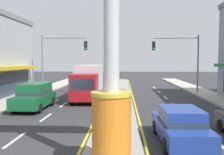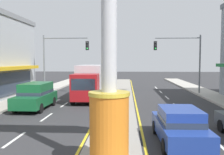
{
  "view_description": "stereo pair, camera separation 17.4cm",
  "coord_description": "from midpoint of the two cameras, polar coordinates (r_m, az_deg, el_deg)",
  "views": [
    {
      "loc": [
        0.37,
        -1.3,
        3.5
      ],
      "look_at": [
        -0.25,
        12.13,
        2.6
      ],
      "focal_mm": 39.45,
      "sensor_mm": 36.0,
      "label": 1
    },
    {
      "loc": [
        0.54,
        -1.29,
        3.5
      ],
      "look_at": [
        -0.25,
        12.13,
        2.6
      ],
      "focal_mm": 39.45,
      "sensor_mm": 36.0,
      "label": 2
    }
  ],
  "objects": [
    {
      "name": "box_truck_near_left_lane",
      "position": [
        22.39,
        -5.74,
        -0.81
      ],
      "size": [
        2.31,
        6.93,
        3.12
      ],
      "color": "maroon",
      "rests_on": "ground"
    },
    {
      "name": "district_sign",
      "position": [
        7.74,
        -0.78,
        11.11
      ],
      "size": [
        7.81,
        1.31,
        8.38
      ],
      "color": "orange",
      "rests_on": "median_strip"
    },
    {
      "name": "traffic_light_left_side",
      "position": [
        26.35,
        -12.43,
        5.37
      ],
      "size": [
        4.86,
        0.46,
        6.2
      ],
      "color": "slate",
      "rests_on": "ground"
    },
    {
      "name": "suv_far_left_oncoming",
      "position": [
        18.85,
        -17.73,
        -4.02
      ],
      "size": [
        2.0,
        4.62,
        1.9
      ],
      "color": "#14562D",
      "rests_on": "ground"
    },
    {
      "name": "median_strip",
      "position": [
        19.6,
        1.28,
        -6.25
      ],
      "size": [
        2.27,
        52.0,
        0.14
      ],
      "primitive_type": "cube",
      "color": "gray",
      "rests_on": "ground"
    },
    {
      "name": "lane_markings",
      "position": [
        18.29,
        1.17,
        -7.19
      ],
      "size": [
        9.01,
        52.0,
        0.01
      ],
      "color": "silver",
      "rests_on": "ground"
    },
    {
      "name": "sedan_mid_left_lane",
      "position": [
        10.99,
        15.05,
        -10.59
      ],
      "size": [
        1.92,
        4.34,
        1.53
      ],
      "color": "navy",
      "rests_on": "ground"
    },
    {
      "name": "traffic_light_right_side",
      "position": [
        26.64,
        15.53,
        5.3
      ],
      "size": [
        4.86,
        0.46,
        6.2
      ],
      "color": "slate",
      "rests_on": "ground"
    }
  ]
}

